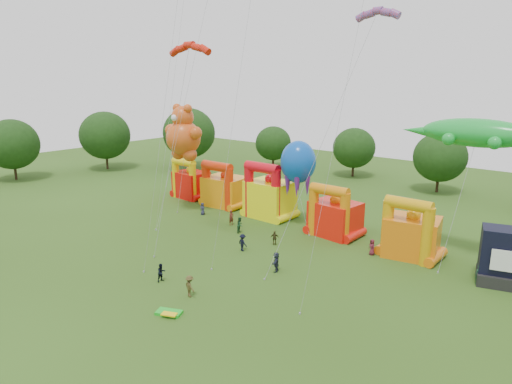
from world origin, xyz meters
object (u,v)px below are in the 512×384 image
Objects in this scene: octopus_kite at (300,180)px; spectator_4 at (275,238)px; bouncy_castle_0 at (190,182)px; bouncy_castle_2 at (269,196)px; spectator_0 at (203,209)px; teddy_bear_kite at (183,137)px; gecko_kite at (471,155)px.

octopus_kite is 6.57× the size of spectator_4.
bouncy_castle_2 reaches higher than bouncy_castle_0.
bouncy_castle_0 is 9.67m from spectator_0.
octopus_kite is (15.41, 4.87, -4.35)m from teddy_bear_kite.
spectator_4 is at bearing -76.21° from octopus_kite.
spectator_4 is at bearing -7.60° from teddy_bear_kite.
octopus_kite is 6.45× the size of spectator_0.
octopus_kite reaches higher than bouncy_castle_0.
teddy_bear_kite is at bearing -152.15° from bouncy_castle_2.
gecko_kite is 21.43m from spectator_4.
spectator_4 is at bearing -47.77° from bouncy_castle_2.
bouncy_castle_0 is 11.01m from teddy_bear_kite.
bouncy_castle_2 is 13.72m from teddy_bear_kite.
bouncy_castle_2 is at bearing 27.85° from teddy_bear_kite.
bouncy_castle_2 is 4.62× the size of spectator_4.
teddy_bear_kite is 9.07× the size of spectator_4.
gecko_kite is (34.05, 6.41, 0.49)m from teddy_bear_kite.
octopus_kite is (20.67, -0.72, 3.54)m from bouncy_castle_0.
octopus_kite is at bearing -108.87° from spectator_4.
teddy_bear_kite is (5.26, -5.59, 7.89)m from bouncy_castle_0.
spectator_4 is (17.17, -2.29, -9.44)m from teddy_bear_kite.
teddy_bear_kite is 16.74m from octopus_kite.
bouncy_castle_2 is at bearing -80.42° from spectator_4.
bouncy_castle_0 is at bearing 133.24° from teddy_bear_kite.
gecko_kite reaches higher than spectator_0.
teddy_bear_kite is at bearing -163.32° from spectator_0.
spectator_4 is (1.76, -7.16, -5.09)m from octopus_kite.
bouncy_castle_2 is 0.51× the size of teddy_bear_kite.
octopus_kite is (-18.63, -1.54, -4.84)m from gecko_kite.
octopus_kite is at bearing -2.00° from bouncy_castle_0.
teddy_bear_kite is 8.91× the size of spectator_0.
gecko_kite reaches higher than bouncy_castle_0.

